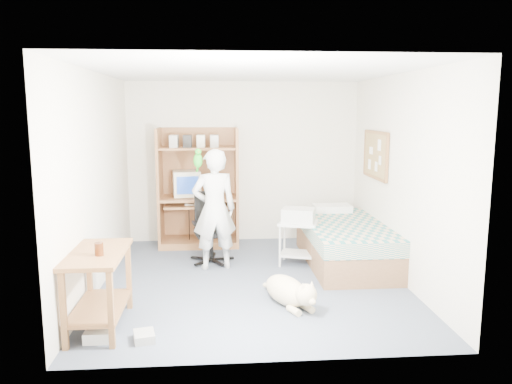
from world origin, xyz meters
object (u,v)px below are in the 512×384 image
(computer_hutch, at_px, (199,192))
(dog, at_px, (289,291))
(bed, at_px, (345,243))
(printer_cart, at_px, (298,236))
(side_desk, at_px, (98,278))
(person, at_px, (214,209))
(office_chair, at_px, (210,237))

(computer_hutch, bearing_deg, dog, -67.88)
(bed, bearing_deg, printer_cart, -179.36)
(computer_hutch, xyz_separation_m, dog, (1.03, -2.54, -0.66))
(side_desk, height_order, dog, side_desk)
(dog, relative_size, printer_cart, 1.54)
(person, distance_m, dog, 1.69)
(person, bearing_deg, office_chair, -89.79)
(dog, bearing_deg, person, 95.33)
(computer_hutch, bearing_deg, bed, -29.29)
(bed, bearing_deg, computer_hutch, 150.71)
(bed, distance_m, side_desk, 3.39)
(person, bearing_deg, side_desk, 46.97)
(person, relative_size, printer_cart, 2.66)
(computer_hutch, xyz_separation_m, side_desk, (-0.85, -2.94, -0.33))
(printer_cart, bearing_deg, computer_hutch, 158.16)
(side_desk, xyz_separation_m, office_chair, (1.03, 2.05, -0.15))
(side_desk, distance_m, printer_cart, 2.86)
(printer_cart, bearing_deg, office_chair, -173.69)
(computer_hutch, xyz_separation_m, office_chair, (0.18, -0.89, -0.48))
(office_chair, bearing_deg, printer_cart, -22.62)
(side_desk, bearing_deg, dog, 11.83)
(printer_cart, bearing_deg, side_desk, -122.82)
(computer_hutch, relative_size, person, 1.14)
(computer_hutch, distance_m, bed, 2.35)
(person, xyz_separation_m, printer_cart, (1.12, 0.06, -0.40))
(computer_hutch, bearing_deg, office_chair, -78.44)
(side_desk, bearing_deg, bed, 32.50)
(bed, distance_m, dog, 1.72)
(office_chair, height_order, dog, office_chair)
(bed, relative_size, dog, 2.21)
(bed, distance_m, printer_cart, 0.65)
(person, bearing_deg, dog, 109.27)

